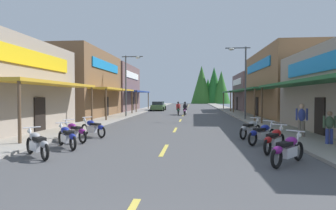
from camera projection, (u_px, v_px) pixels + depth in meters
The scene contains 24 objects.
ground at pixel (185, 113), 35.89m from camera, with size 10.80×97.30×0.10m, color #4C4C4F.
sidewalk_left at pixel (136, 112), 36.51m from camera, with size 2.53×97.30×0.12m, color #9E9991.
sidewalk_right at pixel (235, 112), 35.26m from camera, with size 2.53×97.30×0.12m, color gray.
centerline_dashes at pixel (186, 110), 41.40m from camera, with size 0.16×73.82×0.01m.
storefront_left_middle at pixel (75, 85), 28.37m from camera, with size 8.58×11.35×6.83m.
storefront_left_far at pixel (110, 88), 40.40m from camera, with size 8.63×11.07×6.77m.
storefront_right_middle at pixel (288, 84), 28.16m from camera, with size 8.04×13.81×6.85m.
storefront_right_far at pixel (261, 92), 41.19m from camera, with size 9.17×10.35×5.64m.
streetlamp_left at pixel (129, 77), 27.69m from camera, with size 2.19×0.30×6.36m.
streetlamp_right at pixel (242, 73), 24.00m from camera, with size 2.19×0.30×6.60m.
motorcycle_parked_right_0 at pixel (288, 149), 8.44m from camera, with size 1.54×1.62×1.04m.
motorcycle_parked_right_1 at pixel (274, 139), 10.35m from camera, with size 1.32×1.80×1.04m.
motorcycle_parked_right_2 at pixel (262, 133), 12.10m from camera, with size 1.62×1.54×1.04m.
motorcycle_parked_right_3 at pixel (250, 129), 13.87m from camera, with size 1.44×1.72×1.04m.
motorcycle_parked_left_0 at pixel (37, 144), 9.44m from camera, with size 1.69×1.47×1.04m.
motorcycle_parked_left_1 at pixel (67, 136), 11.18m from camera, with size 1.55×1.61×1.04m.
motorcycle_parked_left_2 at pixel (74, 131), 12.73m from camera, with size 1.78×1.35×1.04m.
motorcycle_parked_left_3 at pixel (93, 128), 14.33m from camera, with size 1.83×1.28×1.04m.
rider_cruising_lead at pixel (185, 109), 31.03m from camera, with size 0.61×2.14×1.57m.
rider_cruising_trailing at pixel (178, 109), 31.61m from camera, with size 0.60×2.14×1.57m.
pedestrian_by_shop at pixel (329, 126), 11.45m from camera, with size 0.57×0.30×1.53m.
pedestrian_browsing at pixel (302, 118), 13.63m from camera, with size 0.56×0.32×1.78m.
parked_car_curbside at pixel (158, 106), 41.25m from camera, with size 2.08×4.31×1.40m.
treeline_backdrop at pixel (211, 86), 84.32m from camera, with size 12.16×9.38×11.85m.
Camera 1 is at (1.16, -2.24, 2.14)m, focal length 28.72 mm.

